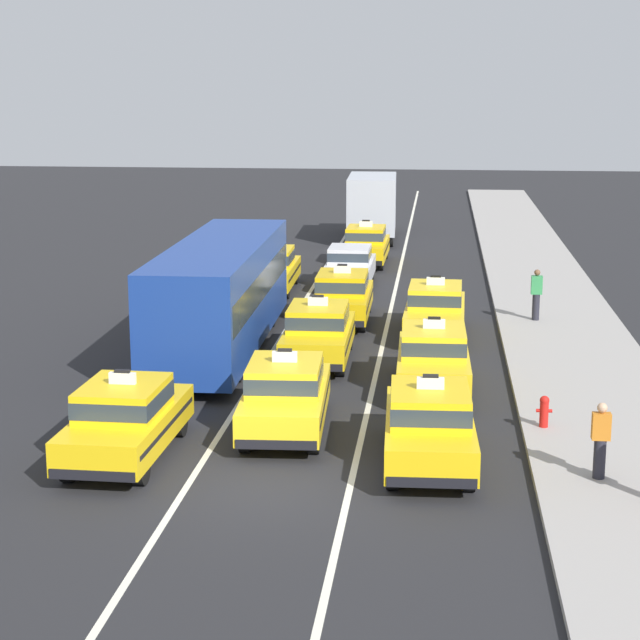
# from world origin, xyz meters

# --- Properties ---
(ground_plane) EXTENTS (160.00, 160.00, 0.00)m
(ground_plane) POSITION_xyz_m (0.00, 0.00, 0.00)
(ground_plane) COLOR #232326
(lane_stripe_left_center) EXTENTS (0.14, 80.00, 0.01)m
(lane_stripe_left_center) POSITION_xyz_m (-1.60, 20.00, 0.00)
(lane_stripe_left_center) COLOR silver
(lane_stripe_left_center) RESTS_ON ground
(lane_stripe_center_right) EXTENTS (0.14, 80.00, 0.01)m
(lane_stripe_center_right) POSITION_xyz_m (1.60, 20.00, 0.00)
(lane_stripe_center_right) COLOR silver
(lane_stripe_center_right) RESTS_ON ground
(sidewalk_curb) EXTENTS (4.00, 90.00, 0.15)m
(sidewalk_curb) POSITION_xyz_m (7.20, 15.00, 0.07)
(sidewalk_curb) COLOR #9E9993
(sidewalk_curb) RESTS_ON ground
(taxi_left_nearest) EXTENTS (1.90, 4.59, 1.96)m
(taxi_left_nearest) POSITION_xyz_m (-3.24, 1.33, 0.88)
(taxi_left_nearest) COLOR black
(taxi_left_nearest) RESTS_ON ground
(bus_left_second) EXTENTS (2.73, 11.25, 3.22)m
(bus_left_second) POSITION_xyz_m (-3.09, 10.88, 1.82)
(bus_left_second) COLOR black
(bus_left_second) RESTS_ON ground
(taxi_left_third) EXTENTS (1.91, 4.60, 1.96)m
(taxi_left_third) POSITION_xyz_m (-3.09, 20.38, 0.88)
(taxi_left_third) COLOR black
(taxi_left_third) RESTS_ON ground
(taxi_center_nearest) EXTENTS (2.02, 4.64, 1.96)m
(taxi_center_nearest) POSITION_xyz_m (-0.15, 3.50, 0.88)
(taxi_center_nearest) COLOR black
(taxi_center_nearest) RESTS_ON ground
(taxi_center_second) EXTENTS (1.88, 4.59, 1.96)m
(taxi_center_second) POSITION_xyz_m (-0.11, 9.86, 0.88)
(taxi_center_second) COLOR black
(taxi_center_second) RESTS_ON ground
(taxi_center_third) EXTENTS (1.87, 4.58, 1.96)m
(taxi_center_third) POSITION_xyz_m (0.09, 15.24, 0.88)
(taxi_center_third) COLOR black
(taxi_center_third) RESTS_ON ground
(sedan_center_fourth) EXTENTS (1.78, 4.31, 1.58)m
(sedan_center_fourth) POSITION_xyz_m (-0.19, 21.63, 0.85)
(sedan_center_fourth) COLOR black
(sedan_center_fourth) RESTS_ON ground
(taxi_center_fifth) EXTENTS (1.86, 4.58, 1.96)m
(taxi_center_fifth) POSITION_xyz_m (0.07, 26.98, 0.88)
(taxi_center_fifth) COLOR black
(taxi_center_fifth) RESTS_ON ground
(box_truck_center_sixth) EXTENTS (2.48, 7.03, 3.27)m
(box_truck_center_sixth) POSITION_xyz_m (-0.13, 34.65, 1.78)
(box_truck_center_sixth) COLOR black
(box_truck_center_sixth) RESTS_ON ground
(taxi_right_nearest) EXTENTS (1.97, 4.62, 1.96)m
(taxi_right_nearest) POSITION_xyz_m (3.12, 1.65, 0.88)
(taxi_right_nearest) COLOR black
(taxi_right_nearest) RESTS_ON ground
(taxi_right_second) EXTENTS (1.89, 4.59, 1.96)m
(taxi_right_second) POSITION_xyz_m (3.15, 7.28, 0.88)
(taxi_right_second) COLOR black
(taxi_right_second) RESTS_ON ground
(taxi_right_third) EXTENTS (1.91, 4.60, 1.96)m
(taxi_right_third) POSITION_xyz_m (3.16, 13.41, 0.88)
(taxi_right_third) COLOR black
(taxi_right_third) RESTS_ON ground
(pedestrian_near_crosswalk) EXTENTS (0.36, 0.24, 1.68)m
(pedestrian_near_crosswalk) POSITION_xyz_m (6.43, 15.54, 1.00)
(pedestrian_near_crosswalk) COLOR #23232D
(pedestrian_near_crosswalk) RESTS_ON sidewalk_curb
(pedestrian_by_storefront) EXTENTS (0.36, 0.24, 1.54)m
(pedestrian_by_storefront) POSITION_xyz_m (6.47, 0.79, 0.93)
(pedestrian_by_storefront) COLOR #23232D
(pedestrian_by_storefront) RESTS_ON sidewalk_curb
(fire_hydrant) EXTENTS (0.36, 0.22, 0.73)m
(fire_hydrant) POSITION_xyz_m (5.68, 4.00, 0.55)
(fire_hydrant) COLOR red
(fire_hydrant) RESTS_ON sidewalk_curb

